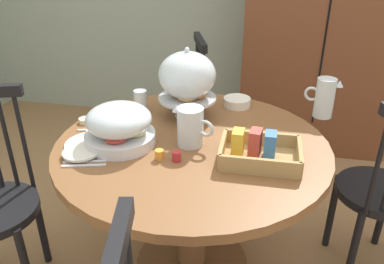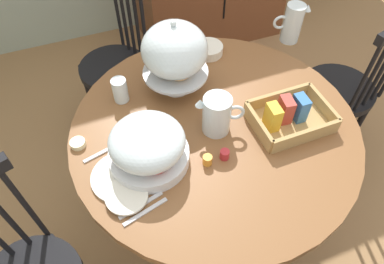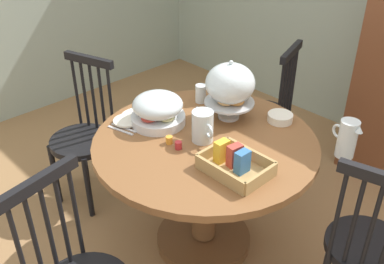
{
  "view_description": "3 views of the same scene",
  "coord_description": "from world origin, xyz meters",
  "px_view_note": "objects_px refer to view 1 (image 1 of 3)",
  "views": [
    {
      "loc": [
        0.16,
        -1.54,
        1.54
      ],
      "look_at": [
        -0.12,
        -0.09,
        0.79
      ],
      "focal_mm": 36.63,
      "sensor_mm": 36.0,
      "label": 1
    },
    {
      "loc": [
        -0.54,
        -0.92,
        1.85
      ],
      "look_at": [
        -0.22,
        -0.09,
        0.74
      ],
      "focal_mm": 33.31,
      "sensor_mm": 36.0,
      "label": 2
    },
    {
      "loc": [
        1.23,
        -1.47,
        1.96
      ],
      "look_at": [
        -0.22,
        -0.09,
        0.74
      ],
      "focal_mm": 41.11,
      "sensor_mm": 36.0,
      "label": 3
    }
  ],
  "objects_px": {
    "milk_pitcher": "(324,99)",
    "pastry_stand_with_dome": "(187,78)",
    "windsor_chair_near_window": "(382,194)",
    "fruit_platter_covered": "(119,126)",
    "wooden_armoire": "(322,19)",
    "butter_dish": "(85,120)",
    "orange_juice_pitcher": "(190,128)",
    "drinking_glass": "(140,101)",
    "cereal_bowl": "(237,102)",
    "china_plate_small": "(81,152)",
    "dining_table": "(192,184)",
    "cereal_basket": "(258,151)",
    "china_plate_large": "(91,144)",
    "windsor_chair_by_cabinet": "(179,117)"
  },
  "relations": [
    {
      "from": "milk_pitcher",
      "to": "pastry_stand_with_dome",
      "type": "bearing_deg",
      "value": -169.09
    },
    {
      "from": "windsor_chair_near_window",
      "to": "milk_pitcher",
      "type": "bearing_deg",
      "value": 145.46
    },
    {
      "from": "windsor_chair_near_window",
      "to": "fruit_platter_covered",
      "type": "height_order",
      "value": "windsor_chair_near_window"
    },
    {
      "from": "fruit_platter_covered",
      "to": "milk_pitcher",
      "type": "relative_size",
      "value": 1.55
    },
    {
      "from": "wooden_armoire",
      "to": "butter_dish",
      "type": "bearing_deg",
      "value": -128.94
    },
    {
      "from": "orange_juice_pitcher",
      "to": "drinking_glass",
      "type": "xyz_separation_m",
      "value": [
        -0.31,
        0.3,
        -0.02
      ]
    },
    {
      "from": "windsor_chair_near_window",
      "to": "cereal_bowl",
      "type": "height_order",
      "value": "windsor_chair_near_window"
    },
    {
      "from": "windsor_chair_near_window",
      "to": "china_plate_small",
      "type": "relative_size",
      "value": 6.5
    },
    {
      "from": "dining_table",
      "to": "pastry_stand_with_dome",
      "type": "bearing_deg",
      "value": 105.57
    },
    {
      "from": "pastry_stand_with_dome",
      "to": "china_plate_small",
      "type": "distance_m",
      "value": 0.6
    },
    {
      "from": "cereal_basket",
      "to": "drinking_glass",
      "type": "relative_size",
      "value": 2.87
    },
    {
      "from": "wooden_armoire",
      "to": "windsor_chair_near_window",
      "type": "bearing_deg",
      "value": -81.64
    },
    {
      "from": "dining_table",
      "to": "drinking_glass",
      "type": "height_order",
      "value": "drinking_glass"
    },
    {
      "from": "cereal_basket",
      "to": "china_plate_large",
      "type": "xyz_separation_m",
      "value": [
        -0.7,
        -0.01,
        -0.03
      ]
    },
    {
      "from": "windsor_chair_by_cabinet",
      "to": "orange_juice_pitcher",
      "type": "height_order",
      "value": "windsor_chair_by_cabinet"
    },
    {
      "from": "drinking_glass",
      "to": "windsor_chair_near_window",
      "type": "bearing_deg",
      "value": -4.61
    },
    {
      "from": "milk_pitcher",
      "to": "cereal_basket",
      "type": "xyz_separation_m",
      "value": [
        -0.29,
        -0.48,
        -0.05
      ]
    },
    {
      "from": "windsor_chair_by_cabinet",
      "to": "china_plate_large",
      "type": "relative_size",
      "value": 4.43
    },
    {
      "from": "windsor_chair_by_cabinet",
      "to": "drinking_glass",
      "type": "height_order",
      "value": "windsor_chair_by_cabinet"
    },
    {
      "from": "china_plate_small",
      "to": "china_plate_large",
      "type": "bearing_deg",
      "value": 88.68
    },
    {
      "from": "wooden_armoire",
      "to": "fruit_platter_covered",
      "type": "distance_m",
      "value": 1.92
    },
    {
      "from": "dining_table",
      "to": "wooden_armoire",
      "type": "bearing_deg",
      "value": 67.26
    },
    {
      "from": "fruit_platter_covered",
      "to": "butter_dish",
      "type": "distance_m",
      "value": 0.3
    },
    {
      "from": "dining_table",
      "to": "pastry_stand_with_dome",
      "type": "relative_size",
      "value": 3.43
    },
    {
      "from": "drinking_glass",
      "to": "cereal_basket",
      "type": "bearing_deg",
      "value": -31.88
    },
    {
      "from": "china_plate_small",
      "to": "wooden_armoire",
      "type": "bearing_deg",
      "value": 58.7
    },
    {
      "from": "cereal_basket",
      "to": "butter_dish",
      "type": "xyz_separation_m",
      "value": [
        -0.82,
        0.19,
        -0.03
      ]
    },
    {
      "from": "wooden_armoire",
      "to": "cereal_basket",
      "type": "distance_m",
      "value": 1.73
    },
    {
      "from": "cereal_bowl",
      "to": "dining_table",
      "type": "bearing_deg",
      "value": -109.53
    },
    {
      "from": "butter_dish",
      "to": "china_plate_large",
      "type": "bearing_deg",
      "value": -59.52
    },
    {
      "from": "cereal_bowl",
      "to": "butter_dish",
      "type": "relative_size",
      "value": 2.33
    },
    {
      "from": "dining_table",
      "to": "windsor_chair_by_cabinet",
      "type": "relative_size",
      "value": 1.21
    },
    {
      "from": "wooden_armoire",
      "to": "drinking_glass",
      "type": "distance_m",
      "value": 1.64
    },
    {
      "from": "fruit_platter_covered",
      "to": "drinking_glass",
      "type": "bearing_deg",
      "value": 93.21
    },
    {
      "from": "fruit_platter_covered",
      "to": "orange_juice_pitcher",
      "type": "relative_size",
      "value": 1.57
    },
    {
      "from": "wooden_armoire",
      "to": "cereal_bowl",
      "type": "xyz_separation_m",
      "value": [
        -0.51,
        -1.15,
        -0.22
      ]
    },
    {
      "from": "china_plate_small",
      "to": "butter_dish",
      "type": "bearing_deg",
      "value": 111.88
    },
    {
      "from": "pastry_stand_with_dome",
      "to": "orange_juice_pitcher",
      "type": "relative_size",
      "value": 1.8
    },
    {
      "from": "fruit_platter_covered",
      "to": "pastry_stand_with_dome",
      "type": "bearing_deg",
      "value": 55.85
    },
    {
      "from": "milk_pitcher",
      "to": "cereal_bowl",
      "type": "distance_m",
      "value": 0.43
    },
    {
      "from": "milk_pitcher",
      "to": "china_plate_small",
      "type": "distance_m",
      "value": 1.15
    },
    {
      "from": "milk_pitcher",
      "to": "butter_dish",
      "type": "xyz_separation_m",
      "value": [
        -1.11,
        -0.29,
        -0.08
      ]
    },
    {
      "from": "dining_table",
      "to": "china_plate_small",
      "type": "relative_size",
      "value": 7.86
    },
    {
      "from": "pastry_stand_with_dome",
      "to": "cereal_bowl",
      "type": "height_order",
      "value": "pastry_stand_with_dome"
    },
    {
      "from": "pastry_stand_with_dome",
      "to": "drinking_glass",
      "type": "relative_size",
      "value": 3.13
    },
    {
      "from": "cereal_bowl",
      "to": "butter_dish",
      "type": "height_order",
      "value": "cereal_bowl"
    },
    {
      "from": "windsor_chair_near_window",
      "to": "butter_dish",
      "type": "height_order",
      "value": "windsor_chair_near_window"
    },
    {
      "from": "fruit_platter_covered",
      "to": "china_plate_small",
      "type": "relative_size",
      "value": 2.0
    },
    {
      "from": "orange_juice_pitcher",
      "to": "cereal_bowl",
      "type": "xyz_separation_m",
      "value": [
        0.16,
        0.45,
        -0.05
      ]
    },
    {
      "from": "orange_juice_pitcher",
      "to": "pastry_stand_with_dome",
      "type": "bearing_deg",
      "value": 104.01
    }
  ]
}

